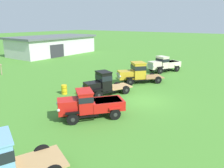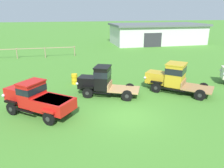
% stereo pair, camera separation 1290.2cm
% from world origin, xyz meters
% --- Properties ---
extents(ground_plane, '(240.00, 240.00, 0.00)m').
position_xyz_m(ground_plane, '(0.00, 0.00, 0.00)').
color(ground_plane, '#47842D').
extents(farm_shed, '(17.32, 8.75, 3.70)m').
position_xyz_m(farm_shed, '(14.13, 28.17, 1.87)').
color(farm_shed, silver).
rests_on(farm_shed, ground).
extents(vintage_truck_second_in_line, '(4.52, 4.03, 2.02)m').
position_xyz_m(vintage_truck_second_in_line, '(-5.28, 1.53, 1.02)').
color(vintage_truck_second_in_line, black).
rests_on(vintage_truck_second_in_line, ground).
extents(vintage_truck_midrow_center, '(4.75, 3.18, 2.22)m').
position_xyz_m(vintage_truck_midrow_center, '(-0.93, 3.72, 1.10)').
color(vintage_truck_midrow_center, black).
rests_on(vintage_truck_midrow_center, ground).
extents(vintage_truck_far_side, '(4.84, 4.56, 2.28)m').
position_xyz_m(vintage_truck_far_side, '(4.56, 3.33, 1.17)').
color(vintage_truck_far_side, black).
rests_on(vintage_truck_far_side, ground).
extents(vintage_truck_back_of_row, '(4.88, 3.46, 2.10)m').
position_xyz_m(vintage_truck_back_of_row, '(11.58, 3.04, 1.07)').
color(vintage_truck_back_of_row, black).
rests_on(vintage_truck_back_of_row, ground).
extents(oil_drum_beside_row, '(0.55, 0.55, 0.88)m').
position_xyz_m(oil_drum_beside_row, '(-2.75, 6.83, 0.44)').
color(oil_drum_beside_row, gold).
rests_on(oil_drum_beside_row, ground).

